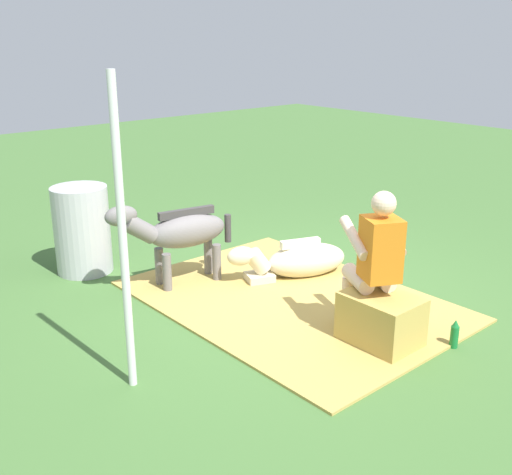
{
  "coord_description": "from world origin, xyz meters",
  "views": [
    {
      "loc": [
        -4.13,
        4.03,
        2.51
      ],
      "look_at": [
        0.28,
        0.18,
        0.55
      ],
      "focal_mm": 43.41,
      "sensor_mm": 36.0,
      "label": 1
    }
  ],
  "objects_px": {
    "pony_standing": "(179,233)",
    "tent_pole_left": "(123,240)",
    "hay_bale": "(381,320)",
    "water_barrel": "(82,230)",
    "soda_bottle": "(455,334)",
    "person_seated": "(374,258)",
    "pony_lying": "(298,260)"
  },
  "relations": [
    {
      "from": "pony_standing",
      "to": "soda_bottle",
      "type": "relative_size",
      "value": 5.34
    },
    {
      "from": "person_seated",
      "to": "water_barrel",
      "type": "bearing_deg",
      "value": 20.8
    },
    {
      "from": "water_barrel",
      "to": "tent_pole_left",
      "type": "height_order",
      "value": "tent_pole_left"
    },
    {
      "from": "tent_pole_left",
      "to": "pony_standing",
      "type": "bearing_deg",
      "value": -45.38
    },
    {
      "from": "tent_pole_left",
      "to": "person_seated",
      "type": "bearing_deg",
      "value": -108.99
    },
    {
      "from": "hay_bale",
      "to": "pony_standing",
      "type": "bearing_deg",
      "value": 13.95
    },
    {
      "from": "water_barrel",
      "to": "hay_bale",
      "type": "bearing_deg",
      "value": -160.92
    },
    {
      "from": "pony_lying",
      "to": "tent_pole_left",
      "type": "relative_size",
      "value": 0.59
    },
    {
      "from": "pony_lying",
      "to": "pony_standing",
      "type": "bearing_deg",
      "value": 59.11
    },
    {
      "from": "person_seated",
      "to": "soda_bottle",
      "type": "distance_m",
      "value": 0.92
    },
    {
      "from": "person_seated",
      "to": "tent_pole_left",
      "type": "xyz_separation_m",
      "value": [
        0.67,
        1.94,
        0.42
      ]
    },
    {
      "from": "tent_pole_left",
      "to": "water_barrel",
      "type": "bearing_deg",
      "value": -18.53
    },
    {
      "from": "water_barrel",
      "to": "pony_lying",
      "type": "bearing_deg",
      "value": -135.52
    },
    {
      "from": "pony_lying",
      "to": "person_seated",
      "type": "bearing_deg",
      "value": 160.56
    },
    {
      "from": "hay_bale",
      "to": "tent_pole_left",
      "type": "bearing_deg",
      "value": 66.63
    },
    {
      "from": "tent_pole_left",
      "to": "hay_bale",
      "type": "bearing_deg",
      "value": -113.37
    },
    {
      "from": "pony_standing",
      "to": "tent_pole_left",
      "type": "height_order",
      "value": "tent_pole_left"
    },
    {
      "from": "pony_lying",
      "to": "soda_bottle",
      "type": "relative_size",
      "value": 5.36
    },
    {
      "from": "hay_bale",
      "to": "water_barrel",
      "type": "bearing_deg",
      "value": 19.08
    },
    {
      "from": "water_barrel",
      "to": "tent_pole_left",
      "type": "relative_size",
      "value": 0.42
    },
    {
      "from": "water_barrel",
      "to": "pony_standing",
      "type": "bearing_deg",
      "value": -151.16
    },
    {
      "from": "soda_bottle",
      "to": "tent_pole_left",
      "type": "distance_m",
      "value": 2.82
    },
    {
      "from": "pony_standing",
      "to": "tent_pole_left",
      "type": "distance_m",
      "value": 1.99
    },
    {
      "from": "pony_lying",
      "to": "water_barrel",
      "type": "height_order",
      "value": "water_barrel"
    },
    {
      "from": "hay_bale",
      "to": "tent_pole_left",
      "type": "xyz_separation_m",
      "value": [
        0.82,
        1.89,
        0.92
      ]
    },
    {
      "from": "person_seated",
      "to": "pony_lying",
      "type": "distance_m",
      "value": 1.54
    },
    {
      "from": "soda_bottle",
      "to": "water_barrel",
      "type": "xyz_separation_m",
      "value": [
        3.63,
        1.52,
        0.35
      ]
    },
    {
      "from": "hay_bale",
      "to": "pony_standing",
      "type": "height_order",
      "value": "pony_standing"
    },
    {
      "from": "person_seated",
      "to": "tent_pole_left",
      "type": "distance_m",
      "value": 2.1
    },
    {
      "from": "person_seated",
      "to": "pony_standing",
      "type": "xyz_separation_m",
      "value": [
        2.01,
        0.59,
        -0.15
      ]
    },
    {
      "from": "water_barrel",
      "to": "tent_pole_left",
      "type": "xyz_separation_m",
      "value": [
        -2.36,
        0.79,
        0.67
      ]
    },
    {
      "from": "person_seated",
      "to": "water_barrel",
      "type": "xyz_separation_m",
      "value": [
        3.03,
        1.15,
        -0.25
      ]
    }
  ]
}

